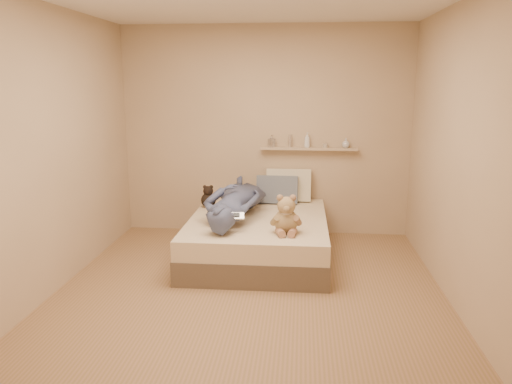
# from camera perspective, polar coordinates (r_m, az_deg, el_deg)

# --- Properties ---
(room) EXTENTS (3.80, 3.80, 3.80)m
(room) POSITION_cam_1_polar(r_m,az_deg,el_deg) (4.42, -0.78, 4.51)
(room) COLOR #956B4D
(room) RESTS_ON ground
(bed) EXTENTS (1.50, 1.90, 0.45)m
(bed) POSITION_cam_1_polar(r_m,az_deg,el_deg) (5.56, 0.27, -5.18)
(bed) COLOR brown
(bed) RESTS_ON floor
(game_console) EXTENTS (0.19, 0.10, 0.06)m
(game_console) POSITION_cam_1_polar(r_m,az_deg,el_deg) (4.94, -2.45, -2.75)
(game_console) COLOR silver
(game_console) RESTS_ON bed
(teddy_bear) EXTENTS (0.33, 0.32, 0.40)m
(teddy_bear) POSITION_cam_1_polar(r_m,az_deg,el_deg) (4.90, 3.46, -2.91)
(teddy_bear) COLOR #A18658
(teddy_bear) RESTS_ON bed
(dark_plush) EXTENTS (0.18, 0.18, 0.27)m
(dark_plush) POSITION_cam_1_polar(r_m,az_deg,el_deg) (5.93, -5.46, -0.66)
(dark_plush) COLOR black
(dark_plush) RESTS_ON bed
(pillow_cream) EXTENTS (0.55, 0.23, 0.42)m
(pillow_cream) POSITION_cam_1_polar(r_m,az_deg,el_deg) (6.24, 3.76, 0.80)
(pillow_cream) COLOR beige
(pillow_cream) RESTS_ON bed
(pillow_grey) EXTENTS (0.51, 0.22, 0.36)m
(pillow_grey) POSITION_cam_1_polar(r_m,az_deg,el_deg) (6.11, 2.45, 0.29)
(pillow_grey) COLOR slate
(pillow_grey) RESTS_ON bed
(person) EXTENTS (0.75, 1.66, 0.38)m
(person) POSITION_cam_1_polar(r_m,az_deg,el_deg) (5.49, -2.34, -0.89)
(person) COLOR #424668
(person) RESTS_ON bed
(wall_shelf) EXTENTS (1.20, 0.12, 0.03)m
(wall_shelf) POSITION_cam_1_polar(r_m,az_deg,el_deg) (6.24, 6.07, 4.95)
(wall_shelf) COLOR tan
(wall_shelf) RESTS_ON wall_back
(shelf_bottles) EXTENTS (1.02, 0.12, 0.18)m
(shelf_bottles) POSITION_cam_1_polar(r_m,az_deg,el_deg) (6.23, 6.39, 5.75)
(shelf_bottles) COLOR silver
(shelf_bottles) RESTS_ON wall_shelf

